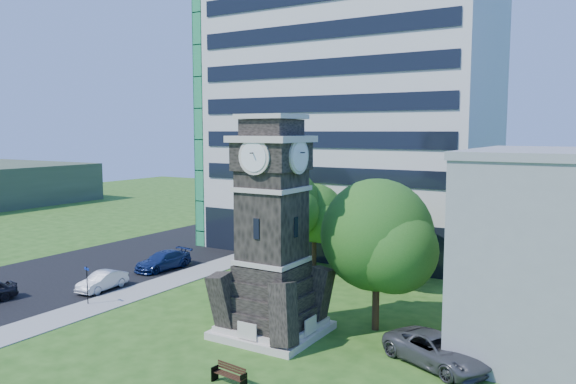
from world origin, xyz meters
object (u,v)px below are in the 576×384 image
Objects in this scene: clock_tower at (272,241)px; car_street_north at (163,261)px; street_sign at (87,281)px; car_street_mid at (102,281)px; car_east_lot at (437,350)px; park_bench at (230,374)px.

clock_tower reaches higher than car_street_north.
street_sign reaches higher than car_street_north.
street_sign reaches higher than car_street_mid.
street_sign is at bearing -61.22° from car_street_mid.
clock_tower is 13.82m from street_sign.
car_street_north is 1.99× the size of street_sign.
car_east_lot is (24.78, -7.18, 0.03)m from car_street_north.
car_street_mid reaches higher than park_bench.
park_bench is at bearing 157.19° from car_east_lot.
clock_tower is 10.22m from car_east_lot.
park_bench is at bearing -2.41° from street_sign.
car_street_mid is (-15.11, 1.01, -4.62)m from clock_tower.
park_bench is at bearing -33.66° from car_street_north.
clock_tower reaches higher than car_east_lot.
car_street_mid is at bearing 113.26° from car_east_lot.
car_east_lot reaches higher than car_street_north.
car_east_lot is 10.06m from park_bench.
park_bench is (17.41, -14.01, -0.27)m from car_street_north.
car_street_north is at bearing 153.75° from clock_tower.
car_street_mid is 3.55m from street_sign.
car_street_mid is at bearing -80.36° from car_street_north.
car_east_lot is 22.49m from street_sign.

